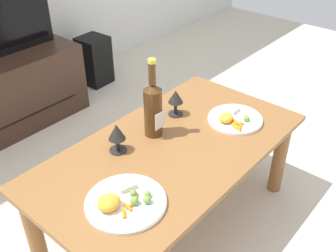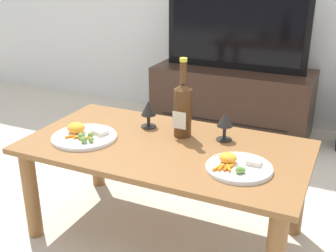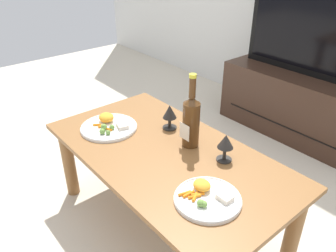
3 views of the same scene
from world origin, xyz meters
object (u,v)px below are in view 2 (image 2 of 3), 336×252
(goblet_right, at_px, (225,122))
(dinner_plate_right, at_px, (238,166))
(tv_screen, at_px, (236,28))
(wine_bottle, at_px, (183,107))
(tv_stand, at_px, (232,100))
(dining_table, at_px, (165,161))
(dinner_plate_left, at_px, (84,135))
(goblet_left, at_px, (148,110))

(goblet_right, bearing_deg, dinner_plate_right, -61.41)
(tv_screen, height_order, wine_bottle, tv_screen)
(tv_screen, bearing_deg, tv_stand, 90.00)
(dining_table, distance_m, dinner_plate_left, 0.39)
(dining_table, height_order, dinner_plate_right, dinner_plate_right)
(tv_stand, height_order, dinner_plate_right, dinner_plate_right)
(tv_screen, height_order, dinner_plate_left, tv_screen)
(goblet_right, xyz_separation_m, dinner_plate_right, (0.14, -0.25, -0.08))
(wine_bottle, distance_m, dinner_plate_right, 0.42)
(tv_stand, bearing_deg, goblet_right, -75.37)
(wine_bottle, bearing_deg, dinner_plate_left, -151.12)
(goblet_left, relative_size, dinner_plate_right, 0.51)
(tv_screen, relative_size, goblet_left, 7.74)
(dining_table, relative_size, tv_screen, 1.21)
(goblet_right, relative_size, dinner_plate_right, 0.51)
(tv_screen, relative_size, wine_bottle, 2.83)
(wine_bottle, height_order, dinner_plate_left, wine_bottle)
(wine_bottle, distance_m, goblet_left, 0.20)
(goblet_left, xyz_separation_m, dinner_plate_right, (0.52, -0.25, -0.08))
(dinner_plate_right, bearing_deg, wine_bottle, 146.11)
(dining_table, xyz_separation_m, goblet_left, (-0.16, 0.16, 0.17))
(dinner_plate_right, bearing_deg, goblet_left, 154.27)
(tv_screen, bearing_deg, goblet_right, -75.34)
(tv_screen, distance_m, dinner_plate_right, 1.61)
(goblet_right, height_order, dinner_plate_right, goblet_right)
(goblet_left, bearing_deg, dinner_plate_right, -25.73)
(dining_table, bearing_deg, goblet_left, 135.94)
(dining_table, xyz_separation_m, dinner_plate_right, (0.36, -0.09, 0.09))
(wine_bottle, relative_size, dinner_plate_left, 1.23)
(goblet_left, height_order, goblet_right, goblet_left)
(tv_stand, relative_size, goblet_right, 8.80)
(wine_bottle, xyz_separation_m, dinner_plate_left, (-0.40, -0.22, -0.13))
(goblet_right, distance_m, dinner_plate_left, 0.64)
(tv_screen, bearing_deg, wine_bottle, -83.91)
(wine_bottle, bearing_deg, tv_screen, 96.09)
(tv_stand, bearing_deg, wine_bottle, -83.92)
(tv_stand, xyz_separation_m, goblet_left, (-0.05, -1.26, 0.31))
(dinner_plate_left, bearing_deg, tv_stand, 80.24)
(tv_stand, xyz_separation_m, dinner_plate_right, (0.47, -1.51, 0.24))
(dinner_plate_right, bearing_deg, goblet_right, 118.59)
(goblet_right, bearing_deg, dining_table, -144.56)
(tv_stand, bearing_deg, dinner_plate_left, -99.76)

